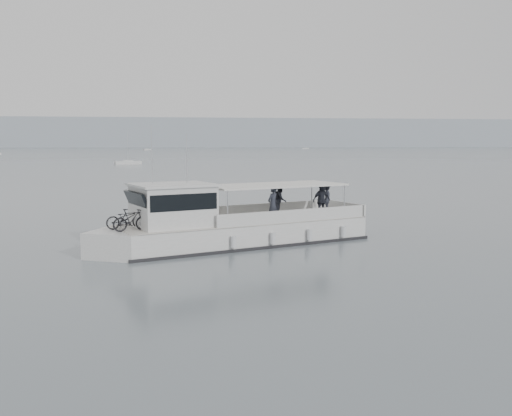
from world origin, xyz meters
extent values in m
plane|color=#545E63|center=(0.00, 0.00, 0.00)|extent=(1400.00, 1400.00, 0.00)
cube|color=#939EA8|center=(0.00, 560.00, 14.00)|extent=(1400.00, 90.00, 28.00)
cube|color=silver|center=(2.98, -0.49, 0.42)|extent=(11.51, 6.87, 1.21)
cube|color=silver|center=(-2.23, -2.54, 0.42)|extent=(2.82, 2.82, 1.21)
cube|color=beige|center=(2.98, -0.49, 1.03)|extent=(11.51, 6.87, 0.06)
cube|color=black|center=(2.98, -0.49, 0.05)|extent=(11.73, 7.04, 0.17)
cube|color=silver|center=(4.02, 1.46, 1.31)|extent=(6.98, 2.82, 0.56)
cube|color=silver|center=(5.07, -1.22, 1.31)|extent=(6.98, 2.82, 0.56)
cube|color=silver|center=(8.14, 1.53, 1.31)|extent=(1.18, 2.81, 0.56)
cube|color=silver|center=(-0.15, -1.72, 1.87)|extent=(3.70, 3.44, 1.68)
cube|color=black|center=(-1.49, -2.25, 2.01)|extent=(1.34, 2.36, 1.08)
cube|color=black|center=(-0.15, -1.72, 2.15)|extent=(3.54, 3.40, 0.65)
cube|color=silver|center=(-0.15, -1.72, 2.75)|extent=(3.94, 3.68, 0.09)
cube|color=silver|center=(4.37, 0.05, 2.57)|extent=(6.93, 4.92, 0.07)
cylinder|color=silver|center=(2.07, -2.26, 1.80)|extent=(0.07, 0.07, 1.54)
cylinder|color=silver|center=(1.11, 0.18, 1.80)|extent=(0.07, 0.07, 1.54)
cylinder|color=silver|center=(7.62, -0.07, 1.80)|extent=(0.07, 0.07, 1.54)
cylinder|color=silver|center=(6.67, 2.36, 1.80)|extent=(0.07, 0.07, 1.54)
cylinder|color=silver|center=(-0.98, -1.15, 3.96)|extent=(0.04, 0.04, 2.43)
cylinder|color=silver|center=(0.44, -2.19, 3.78)|extent=(0.04, 0.04, 2.05)
cylinder|color=silver|center=(2.28, -2.53, 0.47)|extent=(0.29, 0.29, 0.47)
cylinder|color=silver|center=(4.01, -1.85, 0.47)|extent=(0.29, 0.29, 0.47)
cylinder|color=silver|center=(5.75, -1.17, 0.47)|extent=(0.29, 0.29, 0.47)
cylinder|color=silver|center=(7.49, -0.49, 0.47)|extent=(0.29, 0.29, 0.47)
imported|color=black|center=(-2.02, -2.06, 1.45)|extent=(1.69, 1.10, 0.84)
imported|color=black|center=(-1.75, -2.75, 1.47)|extent=(1.52, 0.93, 0.89)
imported|color=#272A34|center=(4.15, -0.94, 1.81)|extent=(0.67, 0.67, 1.57)
imported|color=#272A34|center=(4.82, 0.93, 1.81)|extent=(0.78, 0.89, 1.57)
imported|color=#272A34|center=(6.66, 0.35, 1.81)|extent=(0.99, 0.65, 1.57)
imported|color=#272A34|center=(7.18, 1.56, 1.81)|extent=(0.78, 1.11, 1.57)
cube|color=silver|center=(93.03, 383.11, 0.30)|extent=(4.99, 1.76, 0.75)
cube|color=silver|center=(93.03, 383.11, 0.62)|extent=(1.78, 1.44, 0.45)
cube|color=silver|center=(-10.06, 95.64, 0.30)|extent=(5.67, 3.30, 0.75)
cube|color=silver|center=(-10.06, 95.64, 0.62)|extent=(2.26, 2.02, 0.45)
cylinder|color=silver|center=(-10.06, 95.64, 3.57)|extent=(0.08, 0.08, 5.94)
cube|color=silver|center=(-17.64, 325.05, 0.30)|extent=(5.26, 4.54, 0.75)
cube|color=silver|center=(-17.64, 325.05, 0.62)|extent=(2.38, 2.30, 0.45)
cylinder|color=silver|center=(-17.64, 325.05, 3.52)|extent=(0.08, 0.08, 5.83)
camera|label=1|loc=(0.07, -25.22, 4.46)|focal=40.00mm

